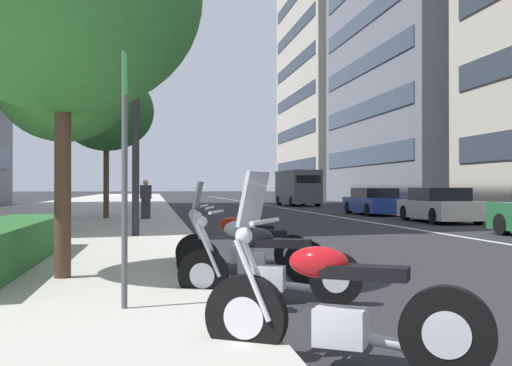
{
  "coord_description": "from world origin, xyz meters",
  "views": [
    {
      "loc": [
        -3.95,
        8.36,
        1.36
      ],
      "look_at": [
        16.81,
        4.83,
        1.51
      ],
      "focal_mm": 42.34,
      "sensor_mm": 36.0,
      "label": 1
    }
  ],
  "objects_px": {
    "motorcycle_mid_row": "(240,245)",
    "car_mid_block_traffic": "(374,202)",
    "street_lamp_with_banners": "(147,22)",
    "street_tree_far_plaza": "(64,86)",
    "pedestrian_on_plaza": "(146,199)",
    "car_far_down_avenue": "(439,206)",
    "delivery_van_ahead": "(298,187)",
    "motorcycle_by_sign_pole": "(266,268)",
    "motorcycle_second_in_row": "(335,309)",
    "street_tree_by_lamp_post": "(106,111)",
    "parking_sign_by_curb": "(125,154)",
    "motorcycle_far_end_row": "(250,255)"
  },
  "relations": [
    {
      "from": "motorcycle_by_sign_pole",
      "to": "car_mid_block_traffic",
      "type": "bearing_deg",
      "value": -93.08
    },
    {
      "from": "street_tree_far_plaza",
      "to": "pedestrian_on_plaza",
      "type": "xyz_separation_m",
      "value": [
        6.15,
        -2.17,
        -3.27
      ]
    },
    {
      "from": "motorcycle_mid_row",
      "to": "delivery_van_ahead",
      "type": "distance_m",
      "value": 34.9
    },
    {
      "from": "motorcycle_mid_row",
      "to": "street_tree_by_lamp_post",
      "type": "distance_m",
      "value": 15.64
    },
    {
      "from": "motorcycle_by_sign_pole",
      "to": "motorcycle_second_in_row",
      "type": "bearing_deg",
      "value": 111.48
    },
    {
      "from": "motorcycle_far_end_row",
      "to": "parking_sign_by_curb",
      "type": "distance_m",
      "value": 3.05
    },
    {
      "from": "motorcycle_by_sign_pole",
      "to": "motorcycle_far_end_row",
      "type": "height_order",
      "value": "motorcycle_far_end_row"
    },
    {
      "from": "motorcycle_mid_row",
      "to": "street_tree_far_plaza",
      "type": "height_order",
      "value": "street_tree_far_plaza"
    },
    {
      "from": "motorcycle_mid_row",
      "to": "car_mid_block_traffic",
      "type": "height_order",
      "value": "motorcycle_mid_row"
    },
    {
      "from": "motorcycle_second_in_row",
      "to": "street_tree_by_lamp_post",
      "type": "height_order",
      "value": "street_tree_by_lamp_post"
    },
    {
      "from": "car_far_down_avenue",
      "to": "street_lamp_with_banners",
      "type": "xyz_separation_m",
      "value": [
        -6.58,
        11.18,
        4.92
      ]
    },
    {
      "from": "motorcycle_far_end_row",
      "to": "car_mid_block_traffic",
      "type": "relative_size",
      "value": 0.45
    },
    {
      "from": "motorcycle_mid_row",
      "to": "street_tree_far_plaza",
      "type": "relative_size",
      "value": 0.39
    },
    {
      "from": "motorcycle_by_sign_pole",
      "to": "street_tree_by_lamp_post",
      "type": "bearing_deg",
      "value": -59.06
    },
    {
      "from": "motorcycle_second_in_row",
      "to": "delivery_van_ahead",
      "type": "relative_size",
      "value": 0.35
    },
    {
      "from": "delivery_van_ahead",
      "to": "parking_sign_by_curb",
      "type": "bearing_deg",
      "value": 161.59
    },
    {
      "from": "motorcycle_by_sign_pole",
      "to": "car_far_down_avenue",
      "type": "relative_size",
      "value": 0.47
    },
    {
      "from": "motorcycle_far_end_row",
      "to": "street_tree_by_lamp_post",
      "type": "bearing_deg",
      "value": -64.12
    },
    {
      "from": "car_far_down_avenue",
      "to": "delivery_van_ahead",
      "type": "xyz_separation_m",
      "value": [
        21.31,
        0.52,
        0.75
      ]
    },
    {
      "from": "motorcycle_far_end_row",
      "to": "delivery_van_ahead",
      "type": "bearing_deg",
      "value": -90.09
    },
    {
      "from": "motorcycle_by_sign_pole",
      "to": "delivery_van_ahead",
      "type": "xyz_separation_m",
      "value": [
        36.32,
        -9.18,
        0.98
      ]
    },
    {
      "from": "motorcycle_second_in_row",
      "to": "car_far_down_avenue",
      "type": "distance_m",
      "value": 20.11
    },
    {
      "from": "street_lamp_with_banners",
      "to": "street_tree_far_plaza",
      "type": "bearing_deg",
      "value": 49.2
    },
    {
      "from": "motorcycle_by_sign_pole",
      "to": "parking_sign_by_curb",
      "type": "bearing_deg",
      "value": 47.58
    },
    {
      "from": "motorcycle_mid_row",
      "to": "street_tree_by_lamp_post",
      "type": "xyz_separation_m",
      "value": [
        14.78,
        3.23,
        3.94
      ]
    },
    {
      "from": "motorcycle_second_in_row",
      "to": "car_far_down_avenue",
      "type": "bearing_deg",
      "value": -88.21
    },
    {
      "from": "car_far_down_avenue",
      "to": "street_lamp_with_banners",
      "type": "height_order",
      "value": "street_lamp_with_banners"
    },
    {
      "from": "motorcycle_mid_row",
      "to": "parking_sign_by_curb",
      "type": "height_order",
      "value": "parking_sign_by_curb"
    },
    {
      "from": "motorcycle_mid_row",
      "to": "car_mid_block_traffic",
      "type": "bearing_deg",
      "value": -102.98
    },
    {
      "from": "street_lamp_with_banners",
      "to": "street_tree_by_lamp_post",
      "type": "xyz_separation_m",
      "value": [
        9.0,
        1.68,
        -1.17
      ]
    },
    {
      "from": "motorcycle_by_sign_pole",
      "to": "car_mid_block_traffic",
      "type": "distance_m",
      "value": 23.48
    },
    {
      "from": "delivery_van_ahead",
      "to": "street_lamp_with_banners",
      "type": "relative_size",
      "value": 0.6
    },
    {
      "from": "motorcycle_second_in_row",
      "to": "motorcycle_by_sign_pole",
      "type": "distance_m",
      "value": 2.62
    },
    {
      "from": "parking_sign_by_curb",
      "to": "car_far_down_avenue",
      "type": "bearing_deg",
      "value": -35.54
    },
    {
      "from": "motorcycle_second_in_row",
      "to": "street_tree_far_plaza",
      "type": "height_order",
      "value": "street_tree_far_plaza"
    },
    {
      "from": "parking_sign_by_curb",
      "to": "street_lamp_with_banners",
      "type": "xyz_separation_m",
      "value": [
        9.24,
        -0.11,
        3.85
      ]
    },
    {
      "from": "street_lamp_with_banners",
      "to": "motorcycle_second_in_row",
      "type": "bearing_deg",
      "value": -172.16
    },
    {
      "from": "motorcycle_far_end_row",
      "to": "motorcycle_mid_row",
      "type": "distance_m",
      "value": 1.22
    },
    {
      "from": "street_tree_far_plaza",
      "to": "motorcycle_mid_row",
      "type": "bearing_deg",
      "value": -153.63
    },
    {
      "from": "car_far_down_avenue",
      "to": "street_tree_by_lamp_post",
      "type": "height_order",
      "value": "street_tree_by_lamp_post"
    },
    {
      "from": "car_mid_block_traffic",
      "to": "street_lamp_with_banners",
      "type": "relative_size",
      "value": 0.51
    },
    {
      "from": "street_lamp_with_banners",
      "to": "pedestrian_on_plaza",
      "type": "relative_size",
      "value": 6.2
    },
    {
      "from": "motorcycle_mid_row",
      "to": "street_tree_by_lamp_post",
      "type": "height_order",
      "value": "street_tree_by_lamp_post"
    },
    {
      "from": "motorcycle_by_sign_pole",
      "to": "street_tree_far_plaza",
      "type": "relative_size",
      "value": 0.38
    },
    {
      "from": "motorcycle_second_in_row",
      "to": "car_mid_block_traffic",
      "type": "xyz_separation_m",
      "value": [
        24.12,
        -9.41,
        0.18
      ]
    },
    {
      "from": "street_tree_by_lamp_post",
      "to": "car_far_down_avenue",
      "type": "bearing_deg",
      "value": -100.64
    },
    {
      "from": "motorcycle_mid_row",
      "to": "delivery_van_ahead",
      "type": "xyz_separation_m",
      "value": [
        33.68,
        -9.11,
        0.95
      ]
    },
    {
      "from": "car_mid_block_traffic",
      "to": "delivery_van_ahead",
      "type": "relative_size",
      "value": 0.84
    },
    {
      "from": "parking_sign_by_curb",
      "to": "pedestrian_on_plaza",
      "type": "relative_size",
      "value": 1.71
    },
    {
      "from": "street_tree_far_plaza",
      "to": "pedestrian_on_plaza",
      "type": "bearing_deg",
      "value": -19.46
    }
  ]
}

